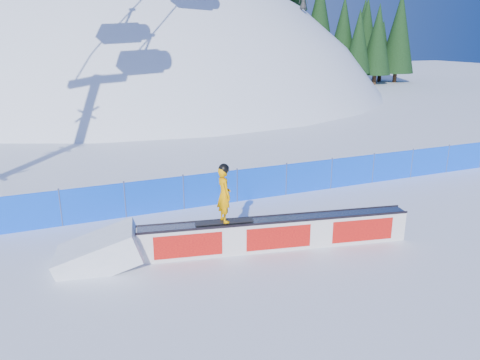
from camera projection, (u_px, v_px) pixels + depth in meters
name	position (u px, v px, depth m)	size (l,w,h in m)	color
ground	(384.00, 235.00, 14.19)	(160.00, 160.00, 0.00)	white
snow_hill	(144.00, 241.00, 56.59)	(64.00, 64.00, 64.00)	white
treeline	(330.00, 6.00, 57.20)	(25.73, 13.85, 20.62)	#372316
safety_fence	(309.00, 177.00, 17.99)	(22.05, 0.05, 1.30)	blue
rail_box	(276.00, 234.00, 13.18)	(7.69, 1.96, 0.93)	silver
snow_ramp	(100.00, 265.00, 12.37)	(2.13, 1.42, 0.80)	white
snowboarder	(224.00, 194.00, 12.51)	(1.61, 0.57, 1.66)	black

